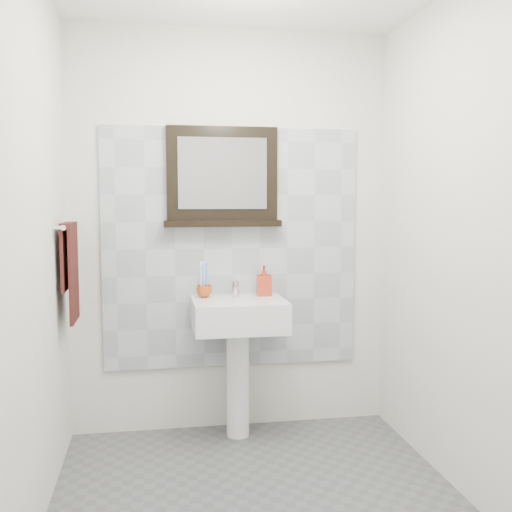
{
  "coord_description": "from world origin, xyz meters",
  "views": [
    {
      "loc": [
        -0.49,
        -2.63,
        1.45
      ],
      "look_at": [
        0.06,
        0.55,
        1.15
      ],
      "focal_mm": 42.0,
      "sensor_mm": 36.0,
      "label": 1
    }
  ],
  "objects_px": {
    "soap_dispenser": "(264,280)",
    "hand_towel": "(70,264)",
    "pedestal_sink": "(239,329)",
    "toothbrush_cup": "(204,291)",
    "framed_mirror": "(222,179)"
  },
  "relations": [
    {
      "from": "hand_towel",
      "to": "soap_dispenser",
      "type": "bearing_deg",
      "value": 10.97
    },
    {
      "from": "hand_towel",
      "to": "toothbrush_cup",
      "type": "bearing_deg",
      "value": 15.51
    },
    {
      "from": "pedestal_sink",
      "to": "toothbrush_cup",
      "type": "distance_m",
      "value": 0.32
    },
    {
      "from": "pedestal_sink",
      "to": "soap_dispenser",
      "type": "bearing_deg",
      "value": 34.18
    },
    {
      "from": "pedestal_sink",
      "to": "hand_towel",
      "type": "distance_m",
      "value": 1.05
    },
    {
      "from": "pedestal_sink",
      "to": "soap_dispenser",
      "type": "height_order",
      "value": "soap_dispenser"
    },
    {
      "from": "hand_towel",
      "to": "pedestal_sink",
      "type": "bearing_deg",
      "value": 5.94
    },
    {
      "from": "soap_dispenser",
      "to": "hand_towel",
      "type": "bearing_deg",
      "value": -169.49
    },
    {
      "from": "pedestal_sink",
      "to": "hand_towel",
      "type": "bearing_deg",
      "value": -174.06
    },
    {
      "from": "pedestal_sink",
      "to": "toothbrush_cup",
      "type": "relative_size",
      "value": 10.19
    },
    {
      "from": "toothbrush_cup",
      "to": "soap_dispenser",
      "type": "relative_size",
      "value": 0.5
    },
    {
      "from": "pedestal_sink",
      "to": "soap_dispenser",
      "type": "relative_size",
      "value": 5.11
    },
    {
      "from": "pedestal_sink",
      "to": "hand_towel",
      "type": "xyz_separation_m",
      "value": [
        -0.95,
        -0.1,
        0.42
      ]
    },
    {
      "from": "soap_dispenser",
      "to": "framed_mirror",
      "type": "bearing_deg",
      "value": 164.55
    },
    {
      "from": "toothbrush_cup",
      "to": "hand_towel",
      "type": "bearing_deg",
      "value": -164.49
    }
  ]
}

